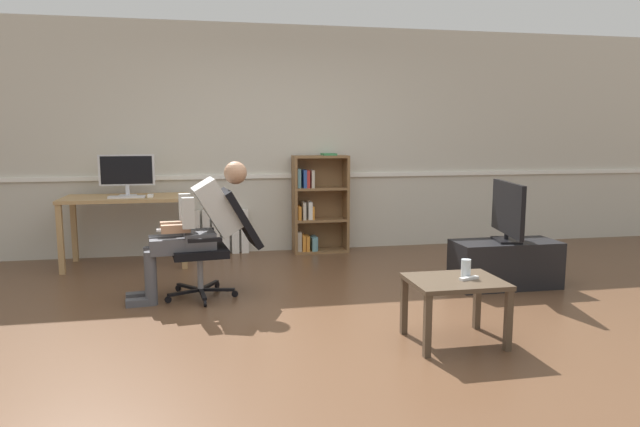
{
  "coord_description": "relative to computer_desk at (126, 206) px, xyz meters",
  "views": [
    {
      "loc": [
        -0.84,
        -4.16,
        1.43
      ],
      "look_at": [
        0.15,
        0.85,
        0.7
      ],
      "focal_mm": 31.53,
      "sensor_mm": 36.0,
      "label": 1
    }
  ],
  "objects": [
    {
      "name": "drinking_glass",
      "position": [
        2.62,
        -2.8,
        -0.15
      ],
      "size": [
        0.07,
        0.07,
        0.13
      ],
      "primitive_type": "cylinder",
      "color": "silver",
      "rests_on": "coffee_table"
    },
    {
      "name": "coffee_table",
      "position": [
        2.52,
        -2.84,
        -0.28
      ],
      "size": [
        0.63,
        0.5,
        0.44
      ],
      "color": "#4C3D2D",
      "rests_on": "ground_plane"
    },
    {
      "name": "ground_plane",
      "position": [
        1.73,
        -2.15,
        -0.65
      ],
      "size": [
        18.0,
        18.0,
        0.0
      ],
      "primitive_type": "plane",
      "color": "brown"
    },
    {
      "name": "bookshelf",
      "position": [
        2.15,
        0.29,
        -0.09
      ],
      "size": [
        0.66,
        0.29,
        1.19
      ],
      "color": "brown",
      "rests_on": "ground_plane"
    },
    {
      "name": "person_seated",
      "position": [
        0.78,
        -1.4,
        -0.01
      ],
      "size": [
        1.07,
        0.44,
        1.19
      ],
      "rotation": [
        0.0,
        0.0,
        -1.45
      ],
      "color": "#4C4C51",
      "rests_on": "ground_plane"
    },
    {
      "name": "imac_monitor",
      "position": [
        0.01,
        0.08,
        0.36
      ],
      "size": [
        0.59,
        0.14,
        0.45
      ],
      "color": "silver",
      "rests_on": "computer_desk"
    },
    {
      "name": "tv_stand",
      "position": [
        3.6,
        -1.6,
        -0.44
      ],
      "size": [
        0.98,
        0.43,
        0.43
      ],
      "color": "black",
      "rests_on": "ground_plane"
    },
    {
      "name": "keyboard",
      "position": [
        0.03,
        -0.14,
        0.11
      ],
      "size": [
        0.37,
        0.12,
        0.02
      ],
      "primitive_type": "cube",
      "color": "silver",
      "rests_on": "computer_desk"
    },
    {
      "name": "back_wall",
      "position": [
        1.73,
        0.5,
        0.69
      ],
      "size": [
        12.0,
        0.13,
        2.7
      ],
      "color": "beige",
      "rests_on": "ground_plane"
    },
    {
      "name": "spare_remote",
      "position": [
        2.61,
        -2.86,
        -0.2
      ],
      "size": [
        0.15,
        0.08,
        0.02
      ],
      "primitive_type": "cube",
      "rotation": [
        0.0,
        0.0,
        5.02
      ],
      "color": "white",
      "rests_on": "coffee_table"
    },
    {
      "name": "computer_mouse",
      "position": [
        0.27,
        -0.12,
        0.12
      ],
      "size": [
        0.06,
        0.1,
        0.03
      ],
      "primitive_type": "cube",
      "color": "white",
      "rests_on": "computer_desk"
    },
    {
      "name": "tv_screen",
      "position": [
        3.6,
        -1.6,
        0.07
      ],
      "size": [
        0.26,
        0.8,
        0.55
      ],
      "rotation": [
        0.0,
        0.0,
        1.37
      ],
      "color": "black",
      "rests_on": "tv_stand"
    },
    {
      "name": "computer_desk",
      "position": [
        0.0,
        0.0,
        0.0
      ],
      "size": [
        1.3,
        0.68,
        0.76
      ],
      "color": "tan",
      "rests_on": "ground_plane"
    },
    {
      "name": "office_chair",
      "position": [
        0.96,
        -1.38,
        -0.14
      ],
      "size": [
        0.85,
        0.63,
        0.95
      ],
      "rotation": [
        0.0,
        0.0,
        -1.45
      ],
      "color": "black",
      "rests_on": "ground_plane"
    },
    {
      "name": "radiator",
      "position": [
        0.95,
        0.39,
        -0.39
      ],
      "size": [
        0.77,
        0.08,
        0.53
      ],
      "color": "white",
      "rests_on": "ground_plane"
    }
  ]
}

